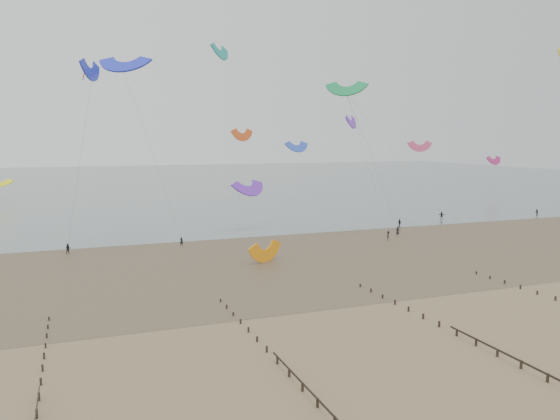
{
  "coord_description": "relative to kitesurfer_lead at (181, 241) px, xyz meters",
  "views": [
    {
      "loc": [
        -29.02,
        -46.56,
        18.33
      ],
      "look_at": [
        -0.69,
        28.0,
        8.0
      ],
      "focal_mm": 35.0,
      "sensor_mm": 36.0,
      "label": 1
    }
  ],
  "objects": [
    {
      "name": "ground",
      "position": [
        11.94,
        -46.65,
        -0.77
      ],
      "size": [
        500.0,
        500.0,
        0.0
      ],
      "primitive_type": "plane",
      "color": "brown",
      "rests_on": "ground"
    },
    {
      "name": "sea_and_shore",
      "position": [
        7.86,
        -12.25,
        -0.76
      ],
      "size": [
        500.0,
        665.0,
        0.03
      ],
      "color": "#475654",
      "rests_on": "ground"
    },
    {
      "name": "kites_airborne",
      "position": [
        2.8,
        39.18,
        21.19
      ],
      "size": [
        240.64,
        120.6,
        39.5
      ],
      "color": "#E7581F",
      "rests_on": "ground"
    },
    {
      "name": "grounded_kite",
      "position": [
        9.53,
        -17.13,
        -0.77
      ],
      "size": [
        7.46,
        6.97,
        3.27
      ],
      "primitive_type": null,
      "rotation": [
        1.54,
        0.0,
        0.52
      ],
      "color": "orange",
      "rests_on": "ground"
    },
    {
      "name": "kitesurfer_lead",
      "position": [
        0.0,
        0.0,
        0.0
      ],
      "size": [
        0.66,
        0.57,
        1.54
      ],
      "primitive_type": "imported",
      "rotation": [
        0.0,
        0.0,
        2.71
      ],
      "color": "black",
      "rests_on": "ground"
    },
    {
      "name": "kitesurfers",
      "position": [
        33.56,
        2.48,
        0.07
      ],
      "size": [
        151.85,
        21.34,
        1.76
      ],
      "color": "black",
      "rests_on": "ground"
    }
  ]
}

